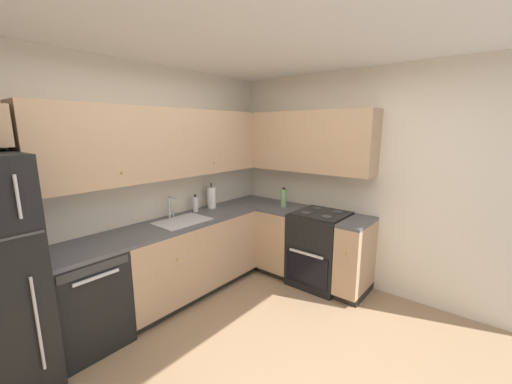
{
  "coord_description": "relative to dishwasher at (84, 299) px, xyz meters",
  "views": [
    {
      "loc": [
        -1.72,
        -1.33,
        1.91
      ],
      "look_at": [
        0.97,
        0.87,
        1.2
      ],
      "focal_mm": 21.69,
      "sensor_mm": 36.0,
      "label": 1
    }
  ],
  "objects": [
    {
      "name": "lower_cabinets_right",
      "position": [
        2.33,
        -0.9,
        0.0
      ],
      "size": [
        0.62,
        1.37,
        0.87
      ],
      "color": "tan",
      "rests_on": "ground_plane"
    },
    {
      "name": "oven_range",
      "position": [
        2.35,
        -1.07,
        0.02
      ],
      "size": [
        0.68,
        0.62,
        1.05
      ],
      "color": "black",
      "rests_on": "ground_plane"
    },
    {
      "name": "upper_cabinets_back",
      "position": [
        1.0,
        0.14,
        1.32
      ],
      "size": [
        2.61,
        0.34,
        0.74
      ],
      "color": "tan"
    },
    {
      "name": "faucet",
      "position": [
        1.08,
        0.18,
        0.62
      ],
      "size": [
        0.07,
        0.16,
        0.26
      ],
      "color": "silver",
      "rests_on": "countertop_back"
    },
    {
      "name": "dishwasher",
      "position": [
        0.0,
        0.0,
        0.0
      ],
      "size": [
        0.6,
        0.63,
        0.87
      ],
      "color": "black",
      "rests_on": "ground_plane"
    },
    {
      "name": "wall_back",
      "position": [
        0.76,
        0.33,
        0.86
      ],
      "size": [
        3.83,
        0.05,
        2.59
      ],
      "primitive_type": "cube",
      "color": "beige",
      "rests_on": "ground_plane"
    },
    {
      "name": "wall_right",
      "position": [
        2.65,
        -1.42,
        0.86
      ],
      "size": [
        0.05,
        3.53,
        2.59
      ],
      "primitive_type": "cube",
      "color": "beige",
      "rests_on": "ground_plane"
    },
    {
      "name": "oil_bottle",
      "position": [
        2.33,
        -0.53,
        0.59
      ],
      "size": [
        0.08,
        0.08,
        0.26
      ],
      "color": "#729E66",
      "rests_on": "countertop_right"
    },
    {
      "name": "lower_cabinets_back",
      "position": [
        1.17,
        0.0,
        0.0
      ],
      "size": [
        1.72,
        0.62,
        0.87
      ],
      "color": "tan",
      "rests_on": "ground_plane"
    },
    {
      "name": "countertop_right",
      "position": [
        2.33,
        -0.9,
        0.45
      ],
      "size": [
        0.6,
        1.37,
        0.03
      ],
      "color": "#4C4C51",
      "rests_on": "lower_cabinets_right"
    },
    {
      "name": "ceiling",
      "position": [
        0.76,
        -1.42,
        2.17
      ],
      "size": [
        3.83,
        3.53,
        0.05
      ],
      "primitive_type": "cube",
      "color": "white"
    },
    {
      "name": "paper_towel_roll",
      "position": [
        1.69,
        0.16,
        0.61
      ],
      "size": [
        0.11,
        0.11,
        0.34
      ],
      "color": "white",
      "rests_on": "countertop_back"
    },
    {
      "name": "sink",
      "position": [
        1.07,
        -0.03,
        0.43
      ],
      "size": [
        0.57,
        0.4,
        0.1
      ],
      "color": "#B7B7BC",
      "rests_on": "countertop_back"
    },
    {
      "name": "upper_cabinets_right",
      "position": [
        2.47,
        -0.66,
        1.32
      ],
      "size": [
        0.32,
        1.92,
        0.74
      ],
      "color": "tan"
    },
    {
      "name": "ground_plane",
      "position": [
        0.76,
        -1.42,
        -0.45
      ],
      "size": [
        3.73,
        3.43,
        0.02
      ],
      "primitive_type": "cube",
      "color": "#937556"
    },
    {
      "name": "soap_bottle",
      "position": [
        1.44,
        0.18,
        0.57
      ],
      "size": [
        0.06,
        0.06,
        0.22
      ],
      "color": "silver",
      "rests_on": "countertop_back"
    },
    {
      "name": "countertop_back",
      "position": [
        1.16,
        0.0,
        0.45
      ],
      "size": [
        2.93,
        0.6,
        0.03
      ],
      "primitive_type": "cube",
      "color": "#4C4C51",
      "rests_on": "lower_cabinets_back"
    }
  ]
}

